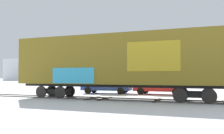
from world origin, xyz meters
The scene contains 6 objects.
ground_plane centered at (0.00, 0.00, 0.00)m, with size 260.00×260.00×0.00m, color silver.
track centered at (0.28, -0.04, 0.04)m, with size 60.00×4.56×0.08m.
freight_car centered at (-0.50, 0.00, 2.77)m, with size 15.47×3.65×4.83m.
hillside centered at (0.09, 79.05, 4.21)m, with size 126.84×38.37×12.86m.
parked_car_blue centered at (-3.27, 5.61, 0.90)m, with size 4.80×2.01×1.86m.
parked_car_red centered at (1.75, 5.81, 0.78)m, with size 4.73×2.31×1.53m.
Camera 1 is at (4.39, -17.06, 1.68)m, focal length 39.49 mm.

